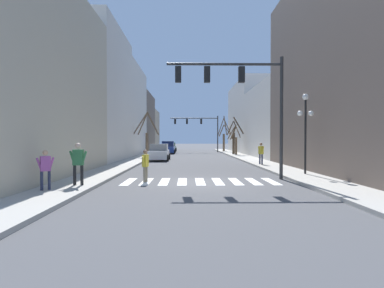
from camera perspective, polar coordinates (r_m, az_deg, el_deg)
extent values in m
plane|color=#4C4C4F|center=(14.75, 1.62, -7.42)|extent=(240.00, 240.00, 0.00)
cube|color=#ADA89E|center=(15.59, -20.21, -6.75)|extent=(2.27, 90.00, 0.15)
cube|color=#ADA89E|center=(16.06, 22.78, -6.54)|extent=(2.27, 90.00, 0.15)
cube|color=#BCB299|center=(18.76, -31.05, 10.83)|extent=(6.00, 14.82, 10.82)
cube|color=beige|center=(30.47, -18.80, 8.70)|extent=(6.00, 10.66, 12.56)
cube|color=beige|center=(41.28, -13.93, 6.06)|extent=(6.00, 12.00, 11.66)
cube|color=#66564C|center=(52.96, -10.99, 3.98)|extent=(6.00, 12.02, 9.89)
cube|color=tan|center=(63.44, -9.30, 2.65)|extent=(6.00, 9.30, 8.04)
cube|color=#66564C|center=(25.70, 23.81, 11.11)|extent=(6.00, 8.14, 13.43)
cube|color=beige|center=(34.92, 16.71, 4.00)|extent=(6.00, 12.37, 8.05)
cube|color=beige|center=(48.55, 11.68, 4.80)|extent=(6.00, 15.70, 10.82)
cube|color=white|center=(15.51, -11.97, -7.02)|extent=(0.45, 2.60, 0.01)
cube|color=white|center=(15.37, -8.65, -7.09)|extent=(0.45, 2.60, 0.01)
cube|color=white|center=(15.27, -5.27, -7.13)|extent=(0.45, 2.60, 0.01)
cube|color=white|center=(15.23, -1.87, -7.15)|extent=(0.45, 2.60, 0.01)
cube|color=white|center=(15.24, 1.54, -7.14)|extent=(0.45, 2.60, 0.01)
cube|color=white|center=(15.31, 4.94, -7.11)|extent=(0.45, 2.60, 0.01)
cube|color=white|center=(15.42, 8.29, -7.05)|extent=(0.45, 2.60, 0.01)
cube|color=white|center=(15.59, 11.58, -6.98)|extent=(0.45, 2.60, 0.01)
cube|color=white|center=(15.81, 14.79, -6.88)|extent=(0.45, 2.60, 0.01)
cylinder|color=#2D2D2D|center=(16.70, 16.66, 4.73)|extent=(0.18, 0.18, 6.52)
cylinder|color=#2D2D2D|center=(16.50, 6.18, 14.88)|extent=(6.12, 0.14, 0.14)
cube|color=black|center=(16.51, 9.42, 12.90)|extent=(0.32, 0.28, 0.84)
cube|color=black|center=(16.29, 2.88, 13.08)|extent=(0.32, 0.28, 0.84)
cube|color=black|center=(16.26, -2.64, 13.10)|extent=(0.32, 0.28, 0.84)
cylinder|color=#2D2D2D|center=(49.55, 4.92, 1.94)|extent=(0.18, 0.18, 5.98)
cylinder|color=#2D2D2D|center=(49.42, 0.40, 4.95)|extent=(7.81, 0.14, 0.14)
cube|color=black|center=(49.42, 1.76, 4.31)|extent=(0.32, 0.28, 0.84)
cube|color=black|center=(49.37, -0.96, 4.31)|extent=(0.32, 0.28, 0.84)
cube|color=black|center=(49.41, -3.23, 4.31)|extent=(0.32, 0.28, 0.84)
cylinder|color=black|center=(18.38, 20.79, 1.26)|extent=(0.12, 0.12, 4.24)
sphere|color=white|center=(18.54, 20.83, 8.38)|extent=(0.36, 0.36, 0.36)
sphere|color=white|center=(18.32, 19.88, 5.51)|extent=(0.31, 0.31, 0.31)
sphere|color=white|center=(18.56, 21.74, 5.44)|extent=(0.31, 0.31, 0.31)
cube|color=white|center=(30.33, -6.27, -2.00)|extent=(1.80, 4.33, 0.81)
cube|color=gray|center=(30.30, -6.27, -0.61)|extent=(1.66, 2.25, 0.67)
cylinder|color=black|center=(31.77, -7.69, -2.35)|extent=(0.22, 0.64, 0.64)
cylinder|color=black|center=(31.60, -4.38, -2.36)|extent=(0.22, 0.64, 0.64)
cylinder|color=black|center=(29.11, -8.32, -2.65)|extent=(0.22, 0.64, 0.64)
cylinder|color=black|center=(28.93, -4.70, -2.67)|extent=(0.22, 0.64, 0.64)
cube|color=#236B38|center=(51.40, -4.11, -0.82)|extent=(1.73, 4.29, 0.75)
cube|color=#133A1E|center=(51.38, -4.11, -0.06)|extent=(1.59, 2.23, 0.61)
cylinder|color=black|center=(52.78, -4.98, -1.02)|extent=(0.22, 0.64, 0.64)
cylinder|color=black|center=(52.69, -3.07, -1.02)|extent=(0.22, 0.64, 0.64)
cylinder|color=black|center=(50.14, -5.20, -1.13)|extent=(0.22, 0.64, 0.64)
cylinder|color=black|center=(50.03, -3.18, -1.13)|extent=(0.22, 0.64, 0.64)
cube|color=navy|center=(44.26, -4.56, -1.01)|extent=(1.83, 4.60, 0.90)
cube|color=#0E1C46|center=(44.24, -4.56, 0.06)|extent=(1.68, 2.39, 0.74)
cylinder|color=black|center=(45.77, -5.61, -1.33)|extent=(0.22, 0.64, 0.64)
cylinder|color=black|center=(45.65, -3.27, -1.33)|extent=(0.22, 0.64, 0.64)
cylinder|color=black|center=(42.93, -5.92, -1.48)|extent=(0.22, 0.64, 0.64)
cylinder|color=black|center=(42.80, -3.43, -1.49)|extent=(0.22, 0.64, 0.64)
cylinder|color=#282D47|center=(13.09, -26.72, -6.29)|extent=(0.11, 0.11, 0.75)
cylinder|color=#282D47|center=(13.14, -25.55, -6.26)|extent=(0.11, 0.11, 0.75)
cube|color=#9E4C93|center=(13.04, -26.15, -3.37)|extent=(0.42, 0.38, 0.59)
sphere|color=tan|center=(13.02, -26.17, -1.48)|extent=(0.21, 0.21, 0.21)
cylinder|color=#9E4C93|center=(13.01, -27.06, -3.56)|extent=(0.25, 0.22, 0.57)
cylinder|color=#9E4C93|center=(13.09, -25.25, -3.52)|extent=(0.25, 0.22, 0.57)
cylinder|color=black|center=(13.88, -20.23, -5.59)|extent=(0.13, 0.13, 0.87)
cylinder|color=black|center=(13.99, -21.45, -5.54)|extent=(0.13, 0.13, 0.87)
cube|color=#337542|center=(13.87, -20.86, -2.39)|extent=(0.43, 0.24, 0.68)
sphere|color=beige|center=(13.85, -20.87, -0.33)|extent=(0.24, 0.24, 0.24)
cylinder|color=#337542|center=(13.79, -19.91, -2.59)|extent=(0.30, 0.10, 0.66)
cylinder|color=#337542|center=(13.96, -21.80, -2.56)|extent=(0.30, 0.10, 0.66)
cylinder|color=#282D47|center=(24.20, 13.20, -2.85)|extent=(0.12, 0.12, 0.81)
cylinder|color=#282D47|center=(24.43, 12.79, -2.81)|extent=(0.12, 0.12, 0.81)
cube|color=gold|center=(24.28, 13.00, -1.13)|extent=(0.36, 0.45, 0.63)
sphere|color=#8C664C|center=(24.26, 13.01, -0.03)|extent=(0.23, 0.23, 0.23)
cylinder|color=gold|center=(24.10, 13.32, -1.25)|extent=(0.19, 0.29, 0.61)
cylinder|color=gold|center=(24.46, 12.69, -1.21)|extent=(0.19, 0.29, 0.61)
cylinder|color=#7A705B|center=(15.32, -8.66, -5.68)|extent=(0.11, 0.11, 0.77)
cylinder|color=#7A705B|center=(15.07, -9.07, -5.79)|extent=(0.11, 0.11, 0.77)
cube|color=gold|center=(15.13, -8.87, -3.16)|extent=(0.30, 0.42, 0.60)
sphere|color=#8C664C|center=(15.10, -8.87, -1.49)|extent=(0.22, 0.22, 0.22)
cylinder|color=gold|center=(15.33, -8.55, -3.25)|extent=(0.15, 0.28, 0.58)
cylinder|color=gold|center=(14.93, -9.19, -3.37)|extent=(0.15, 0.28, 0.58)
cylinder|color=brown|center=(34.99, -8.57, -0.11)|extent=(0.34, 0.34, 2.69)
cylinder|color=brown|center=(35.40, -9.99, 3.60)|extent=(1.94, 0.67, 2.79)
cylinder|color=brown|center=(35.05, -9.40, 3.72)|extent=(1.14, 0.23, 2.45)
cylinder|color=brown|center=(35.25, -7.47, 3.92)|extent=(1.46, 0.81, 2.77)
cylinder|color=brown|center=(38.48, 8.40, -0.37)|extent=(0.27, 0.27, 2.21)
cylinder|color=brown|center=(38.38, 7.62, 2.31)|extent=(1.17, 0.13, 1.90)
cylinder|color=brown|center=(39.14, 7.96, 2.14)|extent=(0.45, 1.52, 1.59)
cylinder|color=brown|center=(38.30, 7.87, 2.23)|extent=(0.87, 0.35, 1.87)
cylinder|color=brown|center=(38.86, 8.81, 2.22)|extent=(0.73, 0.79, 1.42)
cylinder|color=#473828|center=(39.96, 7.93, 0.10)|extent=(0.33, 0.33, 2.80)
cylinder|color=#473828|center=(39.93, 8.85, 3.53)|extent=(1.39, 0.52, 2.31)
cylinder|color=#473828|center=(39.32, 7.30, 3.01)|extent=(1.10, 1.34, 1.89)
cylinder|color=#473828|center=(40.01, 8.52, 2.96)|extent=(0.93, 0.19, 2.02)
cylinder|color=brown|center=(49.41, 6.08, 0.29)|extent=(0.35, 0.35, 2.84)
cylinder|color=brown|center=(49.80, 6.76, 3.29)|extent=(1.39, 0.71, 2.55)
cylinder|color=brown|center=(49.14, 5.65, 2.56)|extent=(0.95, 0.65, 1.93)
cylinder|color=brown|center=(50.06, 6.37, 3.52)|extent=(0.77, 1.27, 3.20)
cylinder|color=brown|center=(49.05, 6.66, 2.76)|extent=(0.97, 1.04, 1.65)
cylinder|color=brown|center=(49.90, 5.50, 3.24)|extent=(0.99, 1.14, 2.92)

